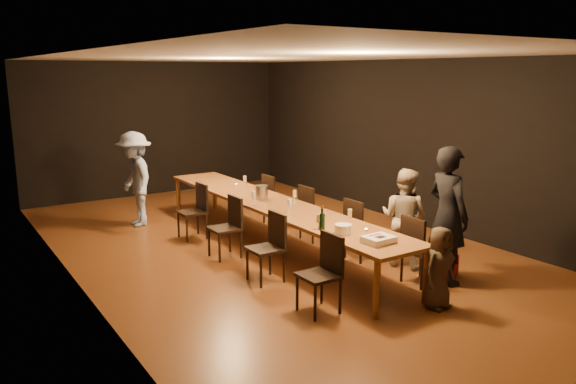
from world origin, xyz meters
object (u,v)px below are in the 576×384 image
plate_stack (343,229)px  ice_bucket (262,192)px  chair_left_2 (225,228)px  man_blue (135,179)px  chair_left_1 (265,248)px  woman_birthday (448,215)px  chair_left_0 (319,275)px  chair_right_2 (315,212)px  chair_right_1 (363,229)px  chair_right_3 (277,199)px  child (439,268)px  chair_right_0 (422,250)px  birthday_cake (379,240)px  champagne_bottle (322,218)px  table (272,205)px  woman_tan (404,218)px  chair_left_3 (192,211)px

plate_stack → ice_bucket: ice_bucket is taller
chair_left_2 → man_blue: size_ratio=0.54×
chair_left_1 → woman_birthday: size_ratio=0.50×
chair_left_2 → chair_left_1: bearing=-180.0°
chair_left_0 → chair_left_2: same height
woman_birthday → ice_bucket: (-1.18, 2.82, -0.06)m
chair_left_1 → chair_right_2: bearing=-54.8°
chair_left_0 → woman_birthday: (2.00, -0.14, 0.46)m
chair_right_1 → chair_right_3: size_ratio=1.00×
plate_stack → chair_left_2: bearing=108.9°
chair_right_2 → chair_left_0: (-1.70, -2.40, 0.00)m
child → chair_right_0: bearing=52.5°
chair_right_3 → woman_birthday: (0.30, -3.74, 0.46)m
birthday_cake → champagne_bottle: (-0.22, 0.84, 0.12)m
table → chair_left_2: bearing=180.0°
chair_left_1 → man_blue: bearing=7.8°
man_blue → child: (1.79, -5.60, -0.36)m
chair_left_1 → plate_stack: 1.10m
chair_left_0 → woman_birthday: 2.06m
chair_right_3 → woman_tan: woman_tan is taller
chair_right_0 → birthday_cake: chair_right_0 is taller
chair_left_1 → ice_bucket: size_ratio=4.08×
chair_left_2 → ice_bucket: 0.96m
chair_right_1 → man_blue: bearing=-149.3°
chair_right_1 → man_blue: man_blue is taller
plate_stack → chair_right_2: bearing=62.9°
table → chair_left_2: chair_left_2 is taller
chair_left_2 → ice_bucket: (0.82, 0.28, 0.40)m
birthday_cake → champagne_bottle: size_ratio=1.14×
chair_right_2 → birthday_cake: (-0.91, -2.54, 0.33)m
chair_right_3 → table: bearing=-35.3°
table → man_blue: man_blue is taller
chair_right_1 → birthday_cake: (-0.91, -1.34, 0.33)m
chair_right_1 → plate_stack: size_ratio=4.24×
chair_right_1 → chair_left_0: same height
plate_stack → champagne_bottle: size_ratio=0.68×
chair_left_2 → woman_tan: 2.67m
woman_birthday → birthday_cake: (-1.21, 0.00, -0.13)m
chair_left_3 → champagne_bottle: (0.57, -2.89, 0.45)m
chair_left_2 → child: size_ratio=0.93×
man_blue → birthday_cake: bearing=17.7°
birthday_cake → table: bearing=86.2°
chair_right_2 → woman_tan: size_ratio=0.65×
chair_right_0 → chair_left_1: bearing=-125.2°
chair_left_0 → birthday_cake: 0.87m
chair_left_3 → birthday_cake: bearing=-168.0°
chair_right_0 → plate_stack: (-1.02, 0.41, 0.35)m
chair_left_3 → chair_right_3: bearing=-90.0°
chair_right_2 → chair_left_3: bearing=-125.2°
chair_right_2 → man_blue: size_ratio=0.54×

